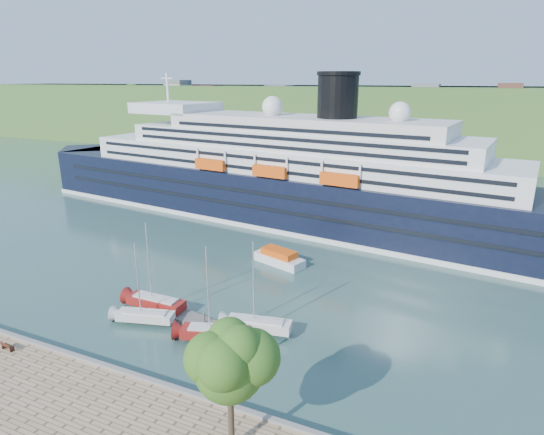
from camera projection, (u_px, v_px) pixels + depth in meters
The scene contains 12 objects.
ground at pixel (117, 378), 42.30m from camera, with size 400.00×400.00×0.00m, color #2B4C47.
far_hillside at pixel (396, 121), 165.18m from camera, with size 400.00×50.00×24.00m, color #345F26.
quay_coping at pixel (114, 368), 41.79m from camera, with size 220.00×0.50×0.30m, color slate.
cruise_ship at pixel (273, 147), 87.53m from camera, with size 124.62×18.15×27.99m, color black, non-canonical shape.
park_bench at pixel (8, 346), 44.79m from camera, with size 1.47×0.60×0.94m, color #4B2315, non-canonical shape.
promenade_tree at pixel (230, 382), 31.56m from camera, with size 6.60×6.60×10.94m, color #275E18, non-canonical shape.
floating_pontoon at pixel (191, 319), 52.28m from camera, with size 19.46×2.38×0.43m, color slate, non-canonical shape.
sailboat_white_near at pixel (143, 286), 50.34m from camera, with size 7.19×2.00×9.29m, color silver, non-canonical shape.
sailboat_red at pixel (213, 298), 46.70m from camera, with size 7.90×2.19×10.20m, color maroon, non-canonical shape.
sailboat_white_far at pixel (259, 291), 48.31m from camera, with size 7.83×2.17×10.11m, color silver, non-canonical shape.
tender_launch at pixel (279, 257), 68.02m from camera, with size 8.25×2.82×2.28m, color #EE500E, non-canonical shape.
sailboat_extra at pixel (153, 270), 53.09m from camera, with size 8.12×2.26×10.49m, color maroon, non-canonical shape.
Camera 1 is at (28.01, -26.94, 26.69)m, focal length 30.00 mm.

